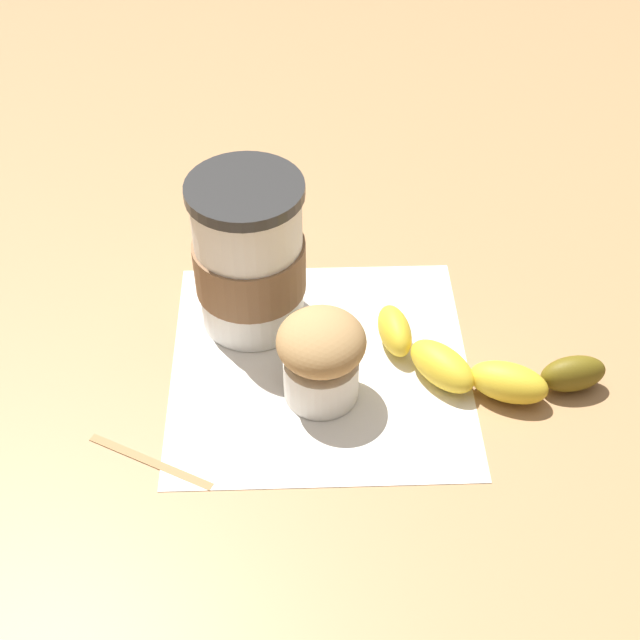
# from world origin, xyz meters

# --- Properties ---
(ground_plane) EXTENTS (3.00, 3.00, 0.00)m
(ground_plane) POSITION_xyz_m (0.00, 0.00, 0.00)
(ground_plane) COLOR #A87C51
(paper_napkin) EXTENTS (0.30, 0.30, 0.00)m
(paper_napkin) POSITION_xyz_m (0.00, 0.00, 0.00)
(paper_napkin) COLOR white
(paper_napkin) RESTS_ON ground_plane
(coffee_cup) EXTENTS (0.10, 0.10, 0.14)m
(coffee_cup) POSITION_xyz_m (-0.07, 0.05, 0.07)
(coffee_cup) COLOR white
(coffee_cup) RESTS_ON paper_napkin
(muffin) EXTENTS (0.07, 0.07, 0.08)m
(muffin) POSITION_xyz_m (0.01, -0.03, 0.05)
(muffin) COLOR white
(muffin) RESTS_ON paper_napkin
(banana) EXTENTS (0.20, 0.10, 0.03)m
(banana) POSITION_xyz_m (0.13, 0.01, 0.02)
(banana) COLOR gold
(banana) RESTS_ON paper_napkin
(wooden_stirrer) EXTENTS (0.11, 0.04, 0.00)m
(wooden_stirrer) POSITION_xyz_m (-0.11, -0.12, 0.00)
(wooden_stirrer) COLOR #9E7547
(wooden_stirrer) RESTS_ON ground_plane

